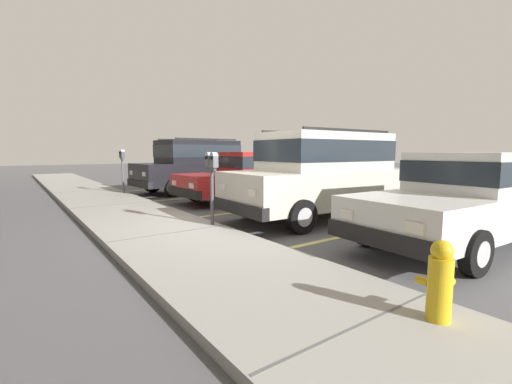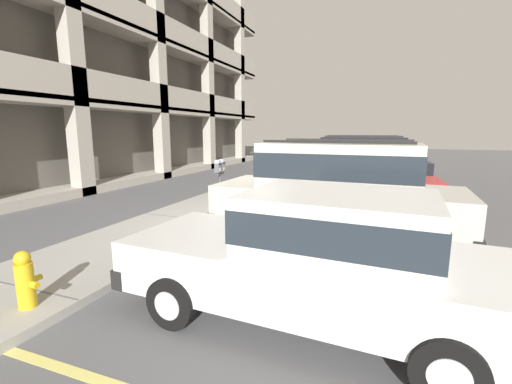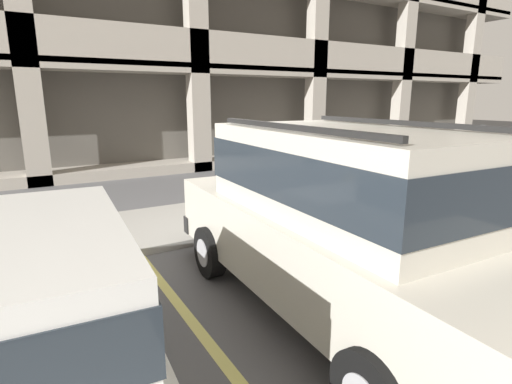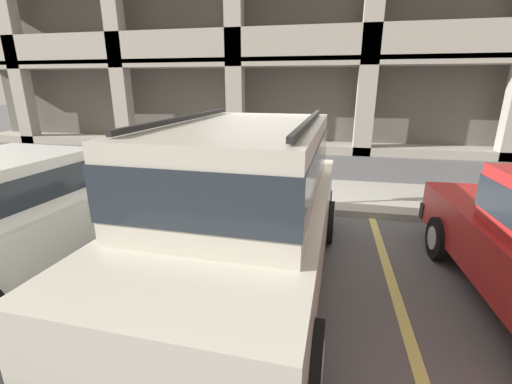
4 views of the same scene
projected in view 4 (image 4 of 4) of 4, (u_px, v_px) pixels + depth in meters
ground_plane at (284, 218)px, 6.48m from camera, size 80.00×80.00×0.10m
sidewalk at (291, 193)px, 7.66m from camera, size 40.00×2.20×0.12m
parking_stall_lines at (385, 259)px, 4.84m from camera, size 13.13×4.80×0.01m
silver_suv at (245, 201)px, 3.93m from camera, size 2.14×4.84×2.03m
red_sedan at (12, 211)px, 4.39m from camera, size 2.03×4.58×1.54m
parking_meter_near at (300, 151)px, 6.40m from camera, size 0.35×0.12×1.42m
fire_hydrant at (99, 173)px, 7.78m from camera, size 0.30×0.30×0.70m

